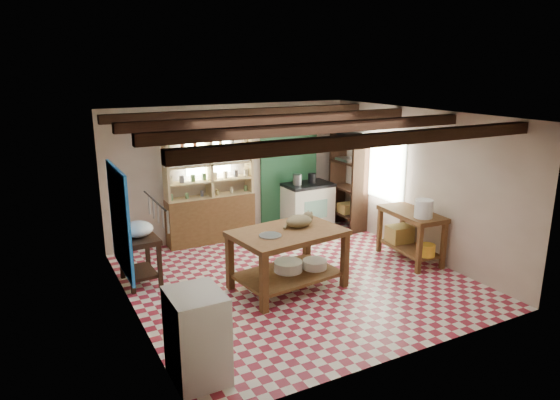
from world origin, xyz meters
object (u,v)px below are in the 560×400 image
white_cabinet (197,336)px  right_counter (410,236)px  work_table (288,259)px  stove (307,206)px  prep_table (140,260)px  cat (299,221)px

white_cabinet → right_counter: (4.40, 1.55, -0.06)m
work_table → right_counter: (2.44, -0.00, -0.02)m
stove → prep_table: (-3.72, -1.14, -0.10)m
white_cabinet → cat: (2.21, 1.64, 0.51)m
right_counter → cat: 2.27m
stove → prep_table: stove is taller
work_table → prep_table: size_ratio=2.10×
stove → white_cabinet: (-3.74, -3.92, 0.02)m
right_counter → prep_table: bearing=168.7°
stove → right_counter: (0.66, -2.36, -0.04)m
work_table → cat: bearing=11.3°
right_counter → cat: size_ratio=2.93×
cat → work_table: bearing=-178.7°
prep_table → white_cabinet: (-0.02, -2.78, 0.12)m
prep_table → right_counter: 4.55m
work_table → cat: 0.61m
prep_table → cat: size_ratio=1.84×
right_counter → cat: (-2.19, 0.08, 0.57)m
work_table → right_counter: size_ratio=1.32×
stove → prep_table: size_ratio=1.28×
prep_table → white_cabinet: white_cabinet is taller
stove → white_cabinet: white_cabinet is taller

